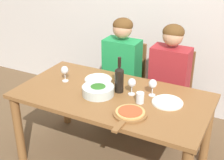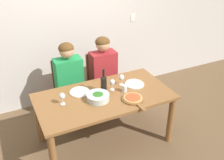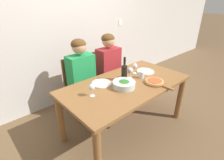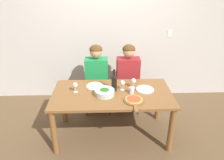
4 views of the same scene
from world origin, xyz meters
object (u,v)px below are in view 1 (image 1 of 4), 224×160
at_px(person_man, 169,72).
at_px(dinner_plate_right, 167,102).
at_px(chair_right, 171,90).
at_px(wine_bottle, 119,79).
at_px(wine_glass_right, 153,84).
at_px(wine_glass_centre, 132,83).
at_px(chair_left, 125,80).
at_px(wine_glass_left, 65,71).
at_px(water_tumbler, 140,98).
at_px(person_woman, 121,63).
at_px(pizza_on_board, 130,114).
at_px(broccoli_bowl, 98,90).
at_px(dinner_plate_left, 98,79).

xyz_separation_m(person_man, dinner_plate_right, (0.18, -0.60, 0.00)).
bearing_deg(chair_right, wine_bottle, -110.46).
bearing_deg(wine_glass_right, wine_glass_centre, -159.35).
distance_m(chair_left, wine_glass_left, 0.87).
distance_m(dinner_plate_right, water_tumbler, 0.23).
relative_size(person_woman, wine_glass_centre, 8.02).
bearing_deg(chair_left, pizza_on_board, -63.45).
height_order(wine_glass_left, wine_glass_centre, same).
xyz_separation_m(broccoli_bowl, wine_glass_left, (-0.41, 0.09, 0.06)).
relative_size(person_man, dinner_plate_left, 4.69).
relative_size(person_woman, wine_bottle, 3.75).
xyz_separation_m(dinner_plate_left, wine_glass_centre, (0.40, -0.12, 0.10)).
relative_size(wine_bottle, wine_glass_left, 2.14).
relative_size(dinner_plate_right, wine_glass_centre, 1.71).
bearing_deg(person_man, dinner_plate_left, -138.78).
relative_size(broccoli_bowl, wine_glass_right, 1.84).
bearing_deg(wine_glass_left, dinner_plate_left, 31.29).
bearing_deg(dinner_plate_right, person_woman, 139.67).
bearing_deg(wine_glass_centre, water_tumbler, -40.38).
bearing_deg(pizza_on_board, broccoli_bowl, 153.99).
bearing_deg(pizza_on_board, wine_glass_right, 84.43).
distance_m(chair_left, dinner_plate_left, 0.64).
bearing_deg(dinner_plate_left, wine_glass_centre, -16.51).
bearing_deg(dinner_plate_right, wine_bottle, 179.50).
bearing_deg(person_man, dinner_plate_right, -73.59).
height_order(person_woman, dinner_plate_left, person_woman).
height_order(pizza_on_board, wine_glass_centre, wine_glass_centre).
height_order(person_man, wine_glass_right, person_man).
distance_m(chair_left, wine_bottle, 0.84).
xyz_separation_m(wine_bottle, wine_glass_right, (0.28, 0.07, -0.02)).
xyz_separation_m(chair_right, person_woman, (-0.53, -0.11, 0.24)).
height_order(chair_left, pizza_on_board, chair_left).
bearing_deg(pizza_on_board, person_woman, 119.24).
bearing_deg(dinner_plate_left, wine_glass_right, -5.67).
relative_size(chair_right, pizza_on_board, 2.20).
bearing_deg(wine_bottle, chair_left, 110.68).
xyz_separation_m(wine_glass_left, water_tumbler, (0.79, -0.06, -0.06)).
height_order(broccoli_bowl, wine_glass_left, wine_glass_left).
relative_size(pizza_on_board, wine_glass_centre, 2.70).
distance_m(wine_glass_centre, water_tumbler, 0.17).
distance_m(wine_bottle, wine_glass_right, 0.29).
distance_m(pizza_on_board, wine_glass_right, 0.40).
bearing_deg(person_man, wine_glass_right, -88.09).
height_order(person_man, dinner_plate_right, person_man).
bearing_deg(broccoli_bowl, chair_left, 98.90).
distance_m(wine_glass_left, water_tumbler, 0.79).
height_order(chair_right, pizza_on_board, chair_right).
bearing_deg(wine_glass_left, person_woman, 66.56).
xyz_separation_m(chair_right, dinner_plate_left, (-0.55, -0.59, 0.25)).
height_order(broccoli_bowl, wine_glass_centre, wine_glass_centre).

